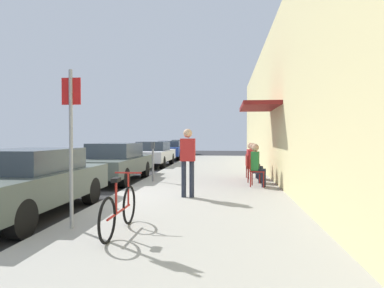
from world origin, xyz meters
TOP-DOWN VIEW (x-y plane):
  - ground_plane at (0.00, 0.00)m, footprint 60.00×60.00m
  - sidewalk_slab at (2.25, 2.00)m, footprint 4.50×32.00m
  - building_facade at (4.65, 2.00)m, footprint 1.40×32.00m
  - parked_car_0 at (-1.10, -2.01)m, footprint 1.80×4.40m
  - parked_car_1 at (-1.10, 3.28)m, footprint 1.80×4.40m
  - parked_car_2 at (-1.10, 9.58)m, footprint 1.80×4.40m
  - parked_car_3 at (-1.10, 15.20)m, footprint 1.80×4.40m
  - parked_car_4 at (-1.10, 20.99)m, footprint 1.80×4.40m
  - parking_meter at (0.45, 2.67)m, footprint 0.12×0.10m
  - street_sign at (0.40, -3.12)m, footprint 0.32×0.06m
  - bicycle_0 at (1.27, -3.29)m, footprint 0.46×1.71m
  - cafe_chair_0 at (3.79, 1.82)m, footprint 0.52×0.52m
  - seated_patron_0 at (3.85, 1.81)m, footprint 0.48×0.43m
  - cafe_chair_1 at (3.79, 2.75)m, footprint 0.55×0.55m
  - seated_patron_1 at (3.85, 2.73)m, footprint 0.51×0.46m
  - cafe_chair_2 at (3.79, 3.74)m, footprint 0.50×0.50m
  - seated_patron_2 at (3.85, 3.75)m, footprint 0.46×0.40m
  - pedestrian_standing at (1.98, -0.17)m, footprint 0.36×0.22m

SIDE VIEW (x-z plane):
  - ground_plane at x=0.00m, z-range 0.00..0.00m
  - sidewalk_slab at x=2.25m, z-range 0.00..0.12m
  - bicycle_0 at x=1.27m, z-range 0.03..0.93m
  - cafe_chair_0 at x=3.79m, z-range 0.19..1.06m
  - cafe_chair_1 at x=3.79m, z-range 0.19..1.06m
  - cafe_chair_2 at x=3.79m, z-range 0.19..1.06m
  - parked_car_3 at x=-1.10m, z-range 0.04..1.36m
  - parked_car_4 at x=-1.10m, z-range 0.03..1.37m
  - parked_car_2 at x=-1.10m, z-range 0.03..1.38m
  - parked_car_0 at x=-1.10m, z-range 0.03..1.40m
  - parked_car_1 at x=-1.10m, z-range 0.02..1.41m
  - seated_patron_0 at x=3.85m, z-range 0.17..1.46m
  - seated_patron_1 at x=3.85m, z-range 0.17..1.46m
  - seated_patron_2 at x=3.85m, z-range 0.17..1.46m
  - parking_meter at x=0.45m, z-range 0.23..1.55m
  - pedestrian_standing at x=1.98m, z-range 0.27..1.97m
  - street_sign at x=0.40m, z-range 0.34..2.94m
  - building_facade at x=4.65m, z-range 0.00..5.53m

